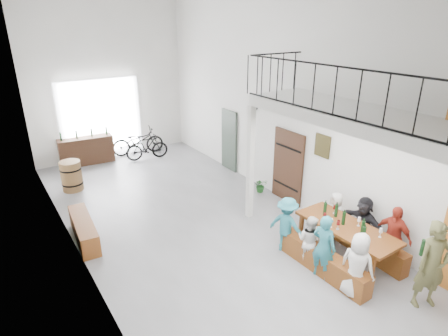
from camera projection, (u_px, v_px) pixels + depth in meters
floor at (196, 223)px, 9.31m from camera, size 12.00×12.00×0.00m
room_walls at (192, 78)px, 7.97m from camera, size 12.00×12.00×12.00m
gateway_portal at (101, 120)px, 13.15m from camera, size 2.80×0.08×2.80m
right_wall_decor at (337, 158)px, 8.60m from camera, size 0.07×8.28×5.07m
balcony at (372, 123)px, 6.80m from camera, size 1.52×5.62×4.00m
tasting_table at (347, 230)px, 7.66m from camera, size 0.88×2.11×0.79m
bench_inner at (323, 262)px, 7.42m from camera, size 0.35×2.09×0.48m
bench_wall at (362, 242)px, 8.07m from camera, size 0.41×2.17×0.50m
tableware at (346, 221)px, 7.56m from camera, size 0.58×1.30×0.35m
side_bench at (84, 230)px, 8.53m from camera, size 0.53×1.81×0.50m
oak_barrel at (71, 176)px, 10.92m from camera, size 0.61×0.61×0.89m
serving_counter at (87, 151)px, 12.91m from camera, size 1.82×0.67×0.94m
counter_bottles at (84, 134)px, 12.70m from camera, size 1.53×0.23×0.28m
guest_left_a at (357, 265)px, 6.67m from camera, size 0.54×0.70×1.28m
guest_left_b at (324, 247)px, 7.14m from camera, size 0.40×0.54×1.35m
guest_left_c at (310, 240)px, 7.57m from camera, size 0.54×0.62×1.10m
guest_left_d at (287, 225)px, 7.99m from camera, size 0.71×0.92×1.26m
guest_right_a at (393, 236)px, 7.52m from camera, size 0.37×0.79×1.33m
guest_right_b at (362, 223)px, 8.08m from camera, size 0.37×1.14×1.23m
guest_right_c at (335, 215)px, 8.54m from camera, size 0.53×0.63×1.11m
host_standing at (432, 265)px, 6.38m from camera, size 0.71×0.60×1.64m
potted_plant at (261, 185)px, 10.87m from camera, size 0.47×0.44×0.41m
bicycle_near at (138, 141)px, 13.81m from camera, size 1.96×0.97×0.98m
bicycle_far at (147, 147)px, 13.31m from camera, size 1.55×0.67×0.90m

